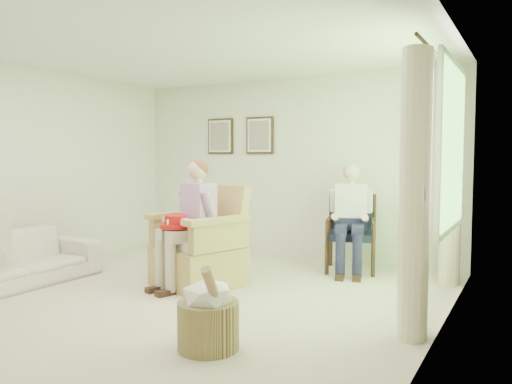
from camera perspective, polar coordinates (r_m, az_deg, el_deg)
floor at (r=5.18m, az=-10.02°, el=-12.39°), size 5.50×5.50×0.00m
back_wall at (r=7.30m, az=3.66°, el=2.77°), size 5.00×0.04×2.60m
left_wall at (r=6.84m, az=-26.62°, el=2.28°), size 0.04×5.50×2.60m
right_wall at (r=3.89m, az=19.53°, el=1.49°), size 0.04×5.50×2.60m
ceiling at (r=5.10m, az=-10.39°, el=16.92°), size 5.00×5.50×0.02m
window at (r=5.08m, az=21.52°, el=5.19°), size 0.13×2.50×1.63m
curtain_left at (r=4.15m, az=17.69°, el=-0.41°), size 0.34×0.34×2.30m
curtain_right at (r=6.08m, az=21.41°, el=0.85°), size 0.34×0.34×2.30m
framed_print_left at (r=7.84m, az=-4.10°, el=6.36°), size 0.45×0.05×0.55m
framed_print_right at (r=7.48m, az=0.41°, el=6.49°), size 0.45×0.05×0.55m
wicker_armchair at (r=5.76m, az=-6.37°, el=-6.99°), size 0.88×0.88×1.13m
wood_armchair at (r=6.56m, az=11.05°, el=-4.30°), size 0.61×0.58×0.94m
sofa at (r=6.27m, az=-26.49°, el=-7.06°), size 2.05×0.80×0.60m
person_wicker at (r=5.57m, az=-7.30°, el=-2.52°), size 0.40×0.62×1.39m
person_dark at (r=6.38m, az=10.64°, el=-2.05°), size 0.40×0.63×1.35m
red_hat at (r=5.48m, az=-9.15°, el=-3.50°), size 0.33×0.33×0.14m
hatbox at (r=3.90m, az=-5.46°, el=-13.73°), size 0.59×0.59×0.69m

